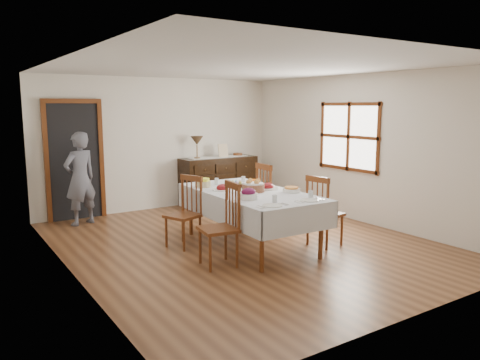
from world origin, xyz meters
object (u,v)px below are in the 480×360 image
chair_right_near (323,211)px  sideboard (219,180)px  person (80,176)px  chair_left_far (185,211)px  chair_right_far (271,197)px  chair_left_near (222,224)px  table_lamp (197,141)px  dining_table (250,198)px

chair_right_near → sideboard: chair_right_near is taller
person → chair_left_far: bearing=94.6°
chair_left_far → chair_right_far: 1.55m
chair_left_near → table_lamp: bearing=165.3°
chair_right_far → person: bearing=52.8°
chair_left_far → sideboard: 3.07m
dining_table → table_lamp: (0.67, 2.89, 0.62)m
dining_table → chair_right_far: bearing=34.8°
table_lamp → chair_left_far: bearing=-121.8°
dining_table → chair_left_far: size_ratio=2.33×
chair_left_near → dining_table: bearing=131.3°
person → chair_right_far: bearing=119.8°
sideboard → person: 2.95m
chair_right_far → table_lamp: size_ratio=2.45×
dining_table → sideboard: 3.13m
chair_right_far → sideboard: size_ratio=0.69×
person → table_lamp: person is taller
dining_table → table_lamp: table_lamp is taller
dining_table → sideboard: (1.18, 2.89, -0.23)m
dining_table → chair_left_far: (-0.79, 0.53, -0.20)m
table_lamp → dining_table: bearing=-103.1°
chair_right_far → chair_left_far: bearing=92.5°
chair_right_far → person: person is taller
dining_table → chair_left_near: chair_left_near is taller
chair_right_far → chair_left_near: bearing=126.6°
chair_left_near → chair_right_near: chair_left_near is taller
sideboard → dining_table: bearing=-112.2°
sideboard → chair_left_near: bearing=-120.0°
chair_right_far → sideboard: 2.43m
table_lamp → chair_left_near: bearing=-113.2°
chair_left_near → table_lamp: table_lamp is taller
dining_table → chair_left_near: size_ratio=2.23×
person → table_lamp: 2.47m
chair_right_near → chair_right_far: 1.09m
chair_left_far → person: person is taller
person → chair_left_near: bearing=87.4°
sideboard → table_lamp: table_lamp is taller
chair_left_far → chair_left_near: bearing=-20.0°
chair_right_near → person: (-2.63, 3.24, 0.33)m
chair_left_near → table_lamp: size_ratio=2.36×
chair_right_near → table_lamp: size_ratio=2.29×
chair_right_far → sideboard: bearing=-6.1°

